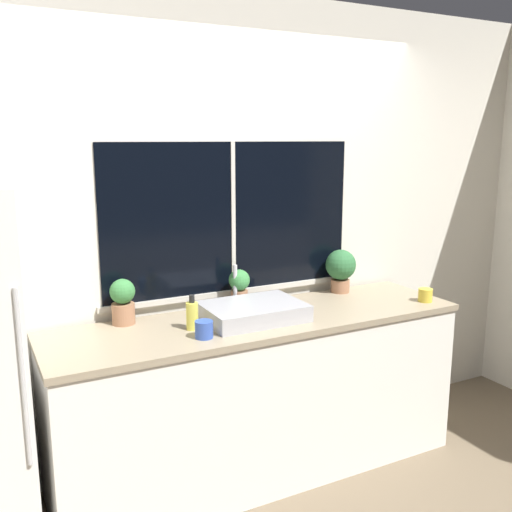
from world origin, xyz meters
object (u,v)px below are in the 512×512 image
potted_plant_left (123,301)px  mug_blue (204,329)px  potted_plant_right (341,268)px  soap_bottle (192,315)px  sink (253,311)px  potted_plant_center (239,286)px  mug_yellow (425,295)px

potted_plant_left → mug_blue: bearing=-53.3°
potted_plant_right → soap_bottle: bearing=-167.2°
sink → potted_plant_right: bearing=18.0°
potted_plant_center → mug_yellow: bearing=-21.7°
sink → mug_blue: size_ratio=5.90×
potted_plant_center → potted_plant_right: potted_plant_right is taller
potted_plant_left → mug_blue: 0.51m
sink → soap_bottle: bearing=-178.8°
sink → mug_yellow: 1.10m
potted_plant_right → mug_yellow: size_ratio=3.28×
mug_yellow → sink: bearing=171.0°
potted_plant_right → mug_yellow: 0.55m
potted_plant_right → soap_bottle: (-1.11, -0.25, -0.08)m
sink → mug_yellow: sink is taller
potted_plant_left → potted_plant_right: 1.40m
sink → soap_bottle: size_ratio=2.90×
potted_plant_left → mug_blue: (0.30, -0.40, -0.08)m
potted_plant_left → mug_yellow: (1.73, -0.42, -0.09)m
potted_plant_left → potted_plant_right: (1.40, -0.00, 0.03)m
potted_plant_center → soap_bottle: (-0.39, -0.25, -0.05)m
soap_bottle → mug_blue: (0.01, -0.15, -0.03)m
sink → mug_yellow: (1.09, -0.17, -0.01)m
soap_bottle → mug_yellow: (1.44, -0.16, -0.04)m
potted_plant_center → mug_blue: (-0.39, -0.40, -0.08)m
potted_plant_center → mug_yellow: potted_plant_center is taller
sink → potted_plant_center: size_ratio=2.39×
potted_plant_center → mug_blue: potted_plant_center is taller
potted_plant_left → mug_yellow: size_ratio=2.91×
potted_plant_left → mug_blue: size_ratio=2.71×
mug_blue → potted_plant_left: bearing=126.7°
potted_plant_center → soap_bottle: bearing=-147.1°
soap_bottle → mug_yellow: 1.45m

